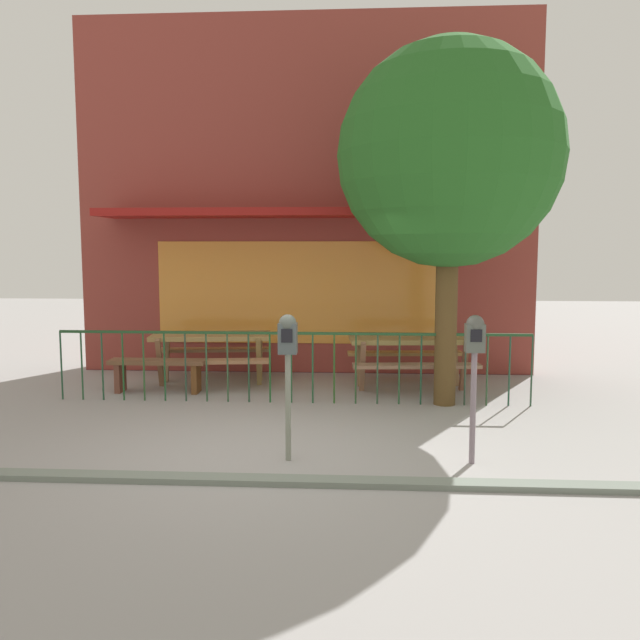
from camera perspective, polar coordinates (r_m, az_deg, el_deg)
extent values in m
plane|color=gray|center=(6.79, -4.47, -11.50)|extent=(40.00, 40.00, 0.00)
cube|color=#451D21|center=(11.20, -1.22, -4.39)|extent=(7.59, 0.54, 0.01)
cube|color=brown|center=(11.04, -1.26, 10.74)|extent=(7.59, 0.50, 5.86)
cube|color=orange|center=(10.77, -1.35, 2.43)|extent=(4.93, 0.02, 1.70)
cube|color=maroon|center=(10.30, -1.59, 9.43)|extent=(6.45, 0.95, 0.12)
cube|color=#1E4422|center=(8.66, -2.56, -1.17)|extent=(6.38, 0.04, 0.04)
cylinder|color=#21482F|center=(9.61, -21.85, -3.75)|extent=(0.02, 0.02, 0.95)
cylinder|color=#244D2E|center=(9.49, -20.27, -3.81)|extent=(0.02, 0.02, 0.95)
cylinder|color=#21492F|center=(9.38, -18.64, -3.86)|extent=(0.02, 0.02, 0.95)
cylinder|color=#1E5025|center=(9.27, -16.98, -3.92)|extent=(0.02, 0.02, 0.95)
cylinder|color=#285027|center=(9.18, -15.28, -3.97)|extent=(0.02, 0.02, 0.95)
cylinder|color=#1C4D28|center=(9.09, -13.55, -4.03)|extent=(0.02, 0.02, 0.95)
cylinder|color=#27402F|center=(9.01, -11.78, -4.07)|extent=(0.02, 0.02, 0.95)
cylinder|color=#2B4C30|center=(8.93, -9.98, -4.12)|extent=(0.02, 0.02, 0.95)
cylinder|color=#2D4D30|center=(8.87, -8.16, -4.16)|extent=(0.02, 0.02, 0.95)
cylinder|color=#21432C|center=(8.82, -6.31, -4.20)|extent=(0.02, 0.02, 0.95)
cylinder|color=#1A5122|center=(8.77, -4.44, -4.23)|extent=(0.02, 0.02, 0.95)
cylinder|color=#214B2B|center=(8.74, -2.55, -4.26)|extent=(0.02, 0.02, 0.95)
cylinder|color=#204F2E|center=(8.71, -0.65, -4.29)|extent=(0.02, 0.02, 0.95)
cylinder|color=#27501F|center=(8.70, 1.26, -4.31)|extent=(0.02, 0.02, 0.95)
cylinder|color=#264925|center=(8.69, 3.18, -4.33)|extent=(0.02, 0.02, 0.95)
cylinder|color=#2A472F|center=(8.69, 5.09, -4.34)|extent=(0.02, 0.02, 0.95)
cylinder|color=#254F2D|center=(8.71, 7.00, -4.34)|extent=(0.02, 0.02, 0.95)
cylinder|color=#1B452F|center=(8.73, 8.91, -4.34)|extent=(0.02, 0.02, 0.95)
cylinder|color=#204831|center=(8.76, 10.80, -4.34)|extent=(0.02, 0.02, 0.95)
cylinder|color=#283F2D|center=(8.80, 12.68, -4.33)|extent=(0.02, 0.02, 0.95)
cylinder|color=#2D4C2D|center=(8.85, 14.53, -4.32)|extent=(0.02, 0.02, 0.95)
cylinder|color=#204631|center=(8.91, 16.37, -4.30)|extent=(0.02, 0.02, 0.95)
cylinder|color=#294831|center=(8.98, 18.18, -4.28)|extent=(0.02, 0.02, 0.95)
cube|color=olive|center=(10.09, -9.58, -1.40)|extent=(1.88, 0.96, 0.07)
cube|color=#A6704B|center=(9.59, -9.91, -3.61)|extent=(1.82, 0.47, 0.05)
cube|color=#95704C|center=(10.67, -9.22, -2.61)|extent=(1.82, 0.47, 0.05)
cube|color=#896042|center=(9.98, -13.94, -3.73)|extent=(0.11, 0.36, 0.78)
cube|color=#886949|center=(10.53, -13.37, -3.21)|extent=(0.11, 0.36, 0.78)
cube|color=olive|center=(9.81, -5.42, -3.74)|extent=(0.11, 0.36, 0.78)
cube|color=olive|center=(10.36, -5.30, -3.21)|extent=(0.11, 0.36, 0.78)
cube|color=olive|center=(9.69, 8.00, -1.69)|extent=(1.86, 0.90, 0.07)
cube|color=#986E53|center=(9.20, 8.52, -4.02)|extent=(1.82, 0.40, 0.05)
cube|color=#A67E44|center=(10.27, 7.50, -2.93)|extent=(1.82, 0.40, 0.05)
cube|color=#8D6348|center=(9.38, 3.77, -4.19)|extent=(0.10, 0.35, 0.78)
cube|color=olive|center=(9.93, 3.50, -3.61)|extent=(0.10, 0.35, 0.78)
cube|color=#8C5A41|center=(9.62, 12.59, -4.07)|extent=(0.10, 0.35, 0.78)
cube|color=brown|center=(10.16, 11.85, -3.51)|extent=(0.10, 0.35, 0.78)
cube|color=brown|center=(9.66, -14.13, -3.58)|extent=(1.40, 0.33, 0.06)
cube|color=brown|center=(9.88, -17.21, -4.79)|extent=(0.08, 0.29, 0.45)
cube|color=brown|center=(9.55, -10.87, -4.99)|extent=(0.08, 0.29, 0.45)
cylinder|color=slate|center=(6.45, 13.35, -7.57)|extent=(0.06, 0.06, 1.09)
cube|color=#4E544C|center=(6.32, 13.50, -1.56)|extent=(0.18, 0.14, 0.27)
sphere|color=#4D4F48|center=(6.31, 13.53, -0.34)|extent=(0.17, 0.17, 0.17)
cube|color=black|center=(6.25, 13.63, -1.36)|extent=(0.11, 0.01, 0.12)
cylinder|color=gray|center=(6.38, -2.83, -7.70)|extent=(0.06, 0.06, 1.06)
cube|color=#434D4E|center=(6.25, -2.87, -1.64)|extent=(0.18, 0.14, 0.30)
sphere|color=#4E554E|center=(6.23, -2.87, -0.28)|extent=(0.17, 0.17, 0.17)
cube|color=black|center=(6.17, -2.95, -1.40)|extent=(0.11, 0.01, 0.13)
cylinder|color=brown|center=(8.70, 11.06, 0.67)|extent=(0.29, 0.29, 2.48)
sphere|color=#266021|center=(8.74, 11.35, 14.08)|extent=(2.90, 2.90, 2.90)
cube|color=slate|center=(5.95, -5.71, -14.12)|extent=(10.63, 0.20, 0.11)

